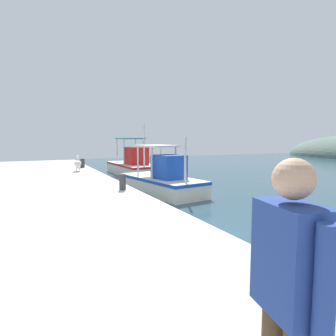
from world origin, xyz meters
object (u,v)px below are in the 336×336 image
mooring_bollard_nearest (82,163)px  fisherman_standing (289,295)px  mooring_bollard_second (123,182)px  fishing_boat_nearest (133,166)px  fishing_boat_second (163,181)px  pelican (78,164)px

mooring_bollard_nearest → fisherman_standing: bearing=-5.3°
fisherman_standing → mooring_bollard_second: (-8.41, 1.54, -0.63)m
fishing_boat_nearest → fishing_boat_second: fishing_boat_nearest is taller
fishing_boat_nearest → mooring_bollard_nearest: 3.90m
fishing_boat_second → fisherman_standing: fishing_boat_second is taller
fishing_boat_second → pelican: (-3.74, -3.19, 0.60)m
fisherman_standing → fishing_boat_second: bearing=159.2°
fishing_boat_second → mooring_bollard_nearest: bearing=-154.8°
mooring_bollard_nearest → mooring_bollard_second: mooring_bollard_second is taller
fishing_boat_nearest → fishing_boat_second: bearing=-7.7°
mooring_bollard_second → mooring_bollard_nearest: bearing=-180.0°
fishing_boat_nearest → pelican: bearing=-51.3°
fishing_boat_nearest → fishing_boat_second: 7.12m
fisherman_standing → mooring_bollard_second: size_ratio=3.06×
fishing_boat_nearest → mooring_bollard_nearest: fishing_boat_nearest is taller
fishing_boat_second → pelican: 4.95m
pelican → mooring_bollard_nearest: size_ratio=1.87×
fisherman_standing → mooring_bollard_second: bearing=169.6°
mooring_bollard_nearest → mooring_bollard_second: size_ratio=0.96×
fishing_boat_nearest → pelican: size_ratio=5.69×
fishing_boat_nearest → pelican: 5.34m
pelican → mooring_bollard_second: 6.38m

